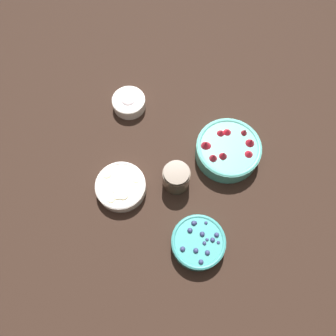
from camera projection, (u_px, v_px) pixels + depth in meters
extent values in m
plane|color=black|center=(170.00, 178.00, 1.09)|extent=(4.00, 4.00, 0.00)
cylinder|color=#56B7A8|center=(226.00, 151.00, 1.10)|extent=(0.21, 0.21, 0.06)
torus|color=#56B7A8|center=(227.00, 147.00, 1.07)|extent=(0.21, 0.21, 0.02)
cylinder|color=#B21928|center=(227.00, 148.00, 1.08)|extent=(0.17, 0.17, 0.02)
cone|color=#B21928|center=(248.00, 153.00, 1.05)|extent=(0.04, 0.04, 0.02)
cone|color=#B21928|center=(212.00, 157.00, 1.04)|extent=(0.04, 0.04, 0.03)
cone|color=#B21928|center=(204.00, 144.00, 1.06)|extent=(0.04, 0.04, 0.03)
cone|color=#B21928|center=(226.00, 131.00, 1.08)|extent=(0.04, 0.04, 0.02)
cone|color=#B21928|center=(205.00, 145.00, 1.06)|extent=(0.05, 0.05, 0.02)
cone|color=#B21928|center=(249.00, 142.00, 1.07)|extent=(0.05, 0.05, 0.03)
cone|color=#B21928|center=(219.00, 132.00, 1.08)|extent=(0.03, 0.03, 0.02)
cone|color=#B21928|center=(243.00, 132.00, 1.08)|extent=(0.03, 0.03, 0.03)
cone|color=#B21928|center=(222.00, 155.00, 1.05)|extent=(0.04, 0.04, 0.03)
cylinder|color=teal|center=(196.00, 243.00, 0.99)|extent=(0.16, 0.16, 0.05)
torus|color=teal|center=(197.00, 241.00, 0.97)|extent=(0.16, 0.16, 0.01)
cylinder|color=navy|center=(197.00, 242.00, 0.97)|extent=(0.13, 0.13, 0.02)
sphere|color=navy|center=(199.00, 262.00, 0.94)|extent=(0.01, 0.01, 0.01)
sphere|color=navy|center=(192.00, 223.00, 0.98)|extent=(0.02, 0.02, 0.02)
sphere|color=navy|center=(204.00, 223.00, 0.99)|extent=(0.01, 0.01, 0.01)
sphere|color=navy|center=(215.00, 235.00, 0.97)|extent=(0.01, 0.01, 0.01)
sphere|color=navy|center=(188.00, 230.00, 0.98)|extent=(0.02, 0.02, 0.02)
sphere|color=navy|center=(206.00, 253.00, 0.95)|extent=(0.01, 0.01, 0.01)
sphere|color=navy|center=(193.00, 223.00, 0.99)|extent=(0.01, 0.01, 0.01)
sphere|color=navy|center=(194.00, 251.00, 0.95)|extent=(0.02, 0.02, 0.02)
sphere|color=navy|center=(211.00, 240.00, 0.97)|extent=(0.01, 0.01, 0.01)
sphere|color=navy|center=(217.00, 242.00, 0.96)|extent=(0.01, 0.01, 0.01)
sphere|color=navy|center=(181.00, 249.00, 0.96)|extent=(0.02, 0.02, 0.02)
sphere|color=navy|center=(203.00, 243.00, 0.96)|extent=(0.01, 0.01, 0.01)
sphere|color=navy|center=(205.00, 240.00, 0.97)|extent=(0.01, 0.01, 0.01)
sphere|color=navy|center=(201.00, 234.00, 0.97)|extent=(0.02, 0.02, 0.02)
cylinder|color=white|center=(120.00, 187.00, 1.06)|extent=(0.16, 0.16, 0.04)
torus|color=white|center=(119.00, 185.00, 1.04)|extent=(0.16, 0.16, 0.01)
cylinder|color=beige|center=(119.00, 186.00, 1.05)|extent=(0.13, 0.13, 0.01)
cylinder|color=beige|center=(135.00, 178.00, 1.05)|extent=(0.03, 0.03, 0.00)
cylinder|color=beige|center=(110.00, 198.00, 1.03)|extent=(0.03, 0.03, 0.01)
cylinder|color=beige|center=(105.00, 174.00, 1.06)|extent=(0.03, 0.03, 0.01)
cylinder|color=beige|center=(122.00, 195.00, 1.03)|extent=(0.03, 0.03, 0.01)
cylinder|color=beige|center=(114.00, 189.00, 1.04)|extent=(0.03, 0.03, 0.01)
cylinder|color=beige|center=(114.00, 187.00, 1.04)|extent=(0.03, 0.03, 0.01)
cylinder|color=beige|center=(116.00, 195.00, 1.03)|extent=(0.03, 0.03, 0.01)
cylinder|color=white|center=(128.00, 103.00, 1.18)|extent=(0.12, 0.12, 0.04)
torus|color=white|center=(127.00, 100.00, 1.16)|extent=(0.12, 0.12, 0.01)
cylinder|color=white|center=(127.00, 101.00, 1.17)|extent=(0.09, 0.09, 0.01)
ellipsoid|color=white|center=(127.00, 100.00, 1.16)|extent=(0.05, 0.05, 0.02)
cylinder|color=brown|center=(175.00, 178.00, 1.05)|extent=(0.09, 0.09, 0.08)
cylinder|color=#512D1E|center=(175.00, 179.00, 1.06)|extent=(0.07, 0.07, 0.06)
cylinder|color=brown|center=(175.00, 173.00, 1.01)|extent=(0.08, 0.08, 0.01)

